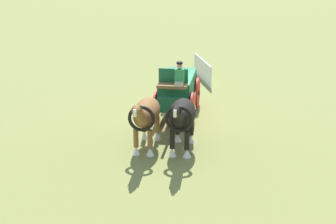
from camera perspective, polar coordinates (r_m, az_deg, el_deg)
ground_plane at (r=22.68m, az=1.05°, el=-0.33°), size 220.00×220.00×0.00m
show_wagon at (r=22.15m, az=1.03°, el=2.51°), size 5.88×1.86×2.79m
draft_horse_near at (r=18.65m, az=1.51°, el=-0.42°), size 3.04×1.10×2.20m
draft_horse_off at (r=18.85m, az=-2.41°, el=-0.29°), size 3.20×1.09×2.17m
sponsor_banner at (r=27.89m, az=3.78°, el=4.61°), size 3.09×0.96×1.10m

